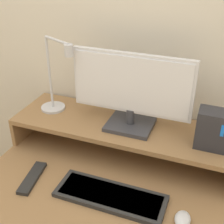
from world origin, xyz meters
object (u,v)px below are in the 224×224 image
object	(u,v)px
monitor	(131,90)
remote_control	(32,178)
router_dock	(213,129)
mouse	(183,219)
desk_lamp	(56,86)
keyboard	(110,196)

from	to	relation	value
monitor	remote_control	size ratio (longest dim) A/B	2.61
router_dock	remote_control	xyz separation A→B (m)	(-0.67, -0.30, -0.22)
router_dock	mouse	bearing A→B (deg)	-98.43
monitor	mouse	xyz separation A→B (m)	(0.31, -0.33, -0.31)
desk_lamp	mouse	bearing A→B (deg)	-26.11
remote_control	desk_lamp	bearing A→B (deg)	98.45
monitor	router_dock	distance (m)	0.36
router_dock	remote_control	bearing A→B (deg)	-156.22
monitor	router_dock	bearing A→B (deg)	-5.01
router_dock	keyboard	xyz separation A→B (m)	(-0.33, -0.28, -0.22)
keyboard	router_dock	bearing A→B (deg)	40.38
desk_lamp	remote_control	bearing A→B (deg)	-81.55
desk_lamp	router_dock	xyz separation A→B (m)	(0.72, -0.03, -0.06)
router_dock	keyboard	size ratio (longest dim) A/B	0.37
monitor	remote_control	distance (m)	0.55
desk_lamp	keyboard	size ratio (longest dim) A/B	0.85
monitor	router_dock	size ratio (longest dim) A/B	3.23
mouse	remote_control	bearing A→B (deg)	179.78
monitor	router_dock	xyz separation A→B (m)	(0.35, -0.03, -0.10)
router_dock	keyboard	world-z (taller)	router_dock
mouse	remote_control	world-z (taller)	mouse
monitor	keyboard	size ratio (longest dim) A/B	1.21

